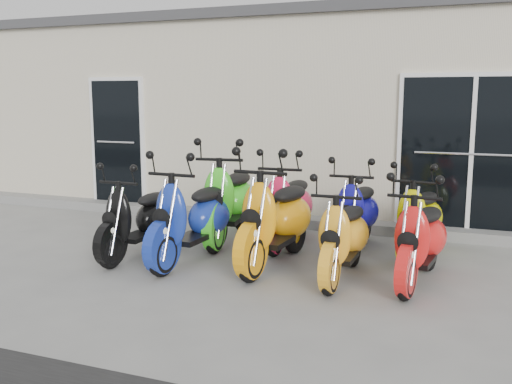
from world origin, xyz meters
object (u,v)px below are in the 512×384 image
at_px(scooter_front_orange_b, 344,225).
at_px(scooter_front_red, 421,227).
at_px(scooter_back_blue, 357,203).
at_px(scooter_front_black, 138,209).
at_px(scooter_front_blue, 192,206).
at_px(scooter_front_orange_a, 276,206).
at_px(scooter_back_red, 289,196).
at_px(scooter_back_green, 230,189).
at_px(scooter_back_yellow, 420,208).

xyz_separation_m(scooter_front_orange_b, scooter_front_red, (0.79, 0.14, 0.02)).
bearing_deg(scooter_back_blue, scooter_front_black, -151.91).
relative_size(scooter_front_black, scooter_front_blue, 0.88).
relative_size(scooter_front_orange_a, scooter_back_blue, 1.14).
bearing_deg(scooter_back_red, scooter_back_green, -175.50).
xyz_separation_m(scooter_front_orange_a, scooter_back_red, (-0.16, 0.98, -0.06)).
bearing_deg(scooter_back_yellow, scooter_front_orange_a, -136.76).
bearing_deg(scooter_front_orange_a, scooter_front_orange_b, -9.42).
height_order(scooter_front_black, scooter_back_red, scooter_back_red).
height_order(scooter_front_orange_a, scooter_back_red, scooter_front_orange_a).
relative_size(scooter_front_orange_a, scooter_back_green, 0.99).
bearing_deg(scooter_back_red, scooter_front_red, -31.71).
relative_size(scooter_back_red, scooter_back_blue, 1.06).
bearing_deg(scooter_back_blue, scooter_front_red, -49.75).
bearing_deg(scooter_front_red, scooter_front_black, -170.19).
bearing_deg(scooter_front_orange_b, scooter_front_blue, -179.30).
distance_m(scooter_front_red, scooter_back_green, 2.80).
height_order(scooter_front_orange_a, scooter_back_blue, scooter_front_orange_a).
relative_size(scooter_front_blue, scooter_back_yellow, 1.13).
height_order(scooter_back_green, scooter_back_red, scooter_back_green).
relative_size(scooter_front_orange_b, scooter_front_red, 0.98).
bearing_deg(scooter_front_orange_b, scooter_back_yellow, 62.82).
relative_size(scooter_front_orange_a, scooter_front_orange_b, 1.19).
height_order(scooter_front_orange_b, scooter_front_red, scooter_front_red).
relative_size(scooter_front_black, scooter_front_orange_b, 1.01).
bearing_deg(scooter_front_blue, scooter_back_red, 58.04).
bearing_deg(scooter_front_orange_a, scooter_front_blue, -164.65).
distance_m(scooter_front_black, scooter_back_red, 1.99).
bearing_deg(scooter_front_orange_a, scooter_back_red, 103.80).
xyz_separation_m(scooter_back_green, scooter_back_yellow, (2.52, 0.16, -0.12)).
distance_m(scooter_back_green, scooter_back_blue, 1.75).
bearing_deg(scooter_front_black, scooter_back_green, 57.83).
bearing_deg(scooter_back_yellow, scooter_front_blue, -145.09).
bearing_deg(scooter_front_orange_a, scooter_front_red, 1.88).
xyz_separation_m(scooter_front_black, scooter_back_yellow, (3.27, 1.29, 0.00)).
bearing_deg(scooter_back_red, scooter_back_blue, 1.52).
bearing_deg(scooter_back_green, scooter_front_orange_b, -37.92).
height_order(scooter_front_orange_b, scooter_back_green, scooter_back_green).
distance_m(scooter_front_red, scooter_back_yellow, 1.13).
bearing_deg(scooter_front_blue, scooter_back_yellow, 29.85).
bearing_deg(scooter_front_black, scooter_back_blue, 28.38).
bearing_deg(scooter_front_red, scooter_front_orange_a, -175.40).
relative_size(scooter_front_orange_a, scooter_front_red, 1.16).
relative_size(scooter_front_orange_b, scooter_back_yellow, 0.99).
xyz_separation_m(scooter_front_black, scooter_back_blue, (2.49, 1.26, 0.02)).
bearing_deg(scooter_front_orange_b, scooter_front_black, -178.35).
height_order(scooter_front_black, scooter_front_red, scooter_front_red).
bearing_deg(scooter_back_red, scooter_front_orange_b, -51.09).
relative_size(scooter_front_blue, scooter_front_orange_b, 1.14).
relative_size(scooter_front_black, scooter_back_green, 0.83).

